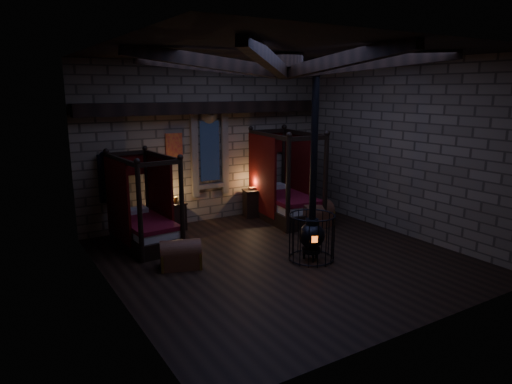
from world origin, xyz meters
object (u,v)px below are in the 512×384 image
bed_right (284,198)px  trunk_right (315,215)px  trunk_left (181,255)px  stove (312,232)px  bed_left (144,223)px

bed_right → trunk_right: size_ratio=2.40×
bed_right → trunk_right: bearing=-69.9°
trunk_left → stove: (2.51, -1.03, 0.34)m
bed_left → stove: (2.69, -2.76, 0.09)m
trunk_right → stove: (-1.56, -1.84, 0.30)m
trunk_right → stove: stove is taller
bed_right → bed_left: bearing=-172.6°
trunk_right → stove: 2.43m
trunk_left → bed_left: bearing=114.2°
trunk_right → trunk_left: bearing=-176.7°
bed_left → trunk_left: size_ratio=2.27×
trunk_left → trunk_right: size_ratio=0.91×
bed_left → stove: size_ratio=0.51×
trunk_left → stove: 2.73m
stove → trunk_right: bearing=73.1°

